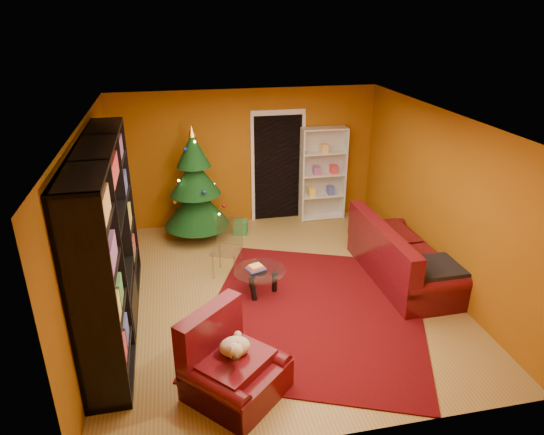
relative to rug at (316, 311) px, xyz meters
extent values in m
cube|color=olive|center=(-0.42, 0.63, -0.03)|extent=(5.00, 5.50, 0.05)
cube|color=silver|center=(-0.42, 0.63, 2.62)|extent=(5.00, 5.50, 0.05)
cube|color=#98560D|center=(-0.42, 3.40, 1.29)|extent=(5.00, 0.05, 2.60)
cube|color=#98560D|center=(-2.94, 0.63, 1.29)|extent=(0.05, 5.50, 2.60)
cube|color=#98560D|center=(2.11, 0.63, 1.29)|extent=(0.05, 5.50, 2.60)
cube|color=#53080B|center=(0.00, 0.00, 0.00)|extent=(4.00, 4.28, 0.02)
cube|color=#247836|center=(-0.66, 2.78, 0.12)|extent=(0.30, 0.30, 0.25)
cube|color=#AA2615|center=(-1.53, 2.87, 0.10)|extent=(0.29, 0.29, 0.22)
camera|label=1|loc=(-1.77, -5.50, 3.93)|focal=32.00mm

